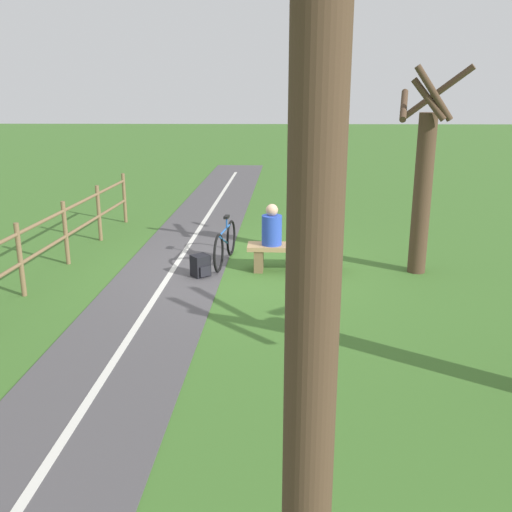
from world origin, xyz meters
The scene contains 9 objects.
ground_plane centered at (0.00, 0.00, 0.00)m, with size 80.00×80.00×0.00m, color #3D6B28.
paved_path centered at (1.48, 4.00, 0.01)m, with size 1.87×36.00×0.02m, color #4C494C.
path_centre_line centered at (1.48, 4.00, 0.02)m, with size 0.10×32.00×0.00m, color silver.
bench centered at (-0.84, 0.06, 0.33)m, with size 1.63×0.50×0.48m.
person_seated centered at (-0.46, 0.05, 0.80)m, with size 0.37×0.37×0.74m.
bicycle centered at (0.40, -0.38, 0.37)m, with size 0.30×1.77×0.88m.
backpack centered at (0.78, 0.45, 0.20)m, with size 0.38×0.38×0.40m.
tree_far_right centered at (-3.07, 0.07, 1.65)m, with size 1.36×1.20×3.57m.
tree_far_left centered at (-0.52, 8.20, 2.32)m, with size 1.12×1.10×5.09m.
Camera 1 is at (-0.38, 10.04, 3.24)m, focal length 40.57 mm.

